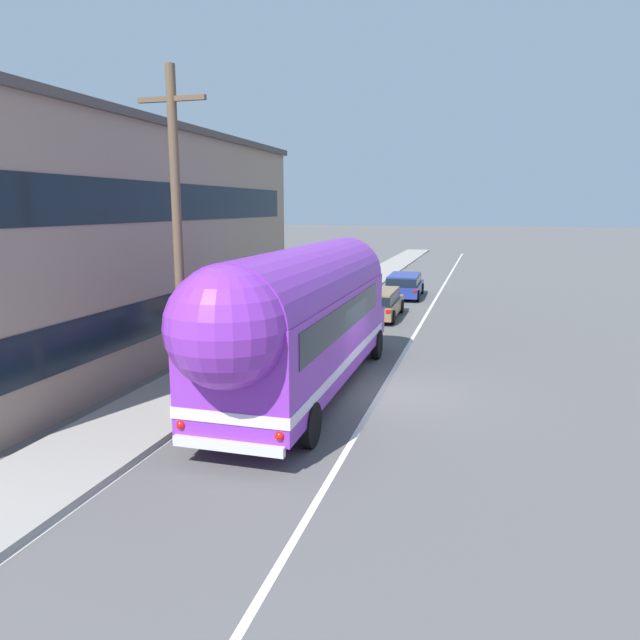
{
  "coord_description": "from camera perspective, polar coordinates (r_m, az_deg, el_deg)",
  "views": [
    {
      "loc": [
        2.69,
        -15.76,
        5.15
      ],
      "look_at": [
        -2.17,
        1.33,
        1.72
      ],
      "focal_mm": 32.95,
      "sensor_mm": 36.0,
      "label": 1
    }
  ],
  "objects": [
    {
      "name": "sidewalk_slab",
      "position": [
        27.43,
        -1.2,
        0.27
      ],
      "size": [
        2.53,
        90.0,
        0.15
      ],
      "primitive_type": "cube",
      "color": "gray",
      "rests_on": "ground"
    },
    {
      "name": "ground_plane",
      "position": [
        16.8,
        5.94,
        -6.98
      ],
      "size": [
        300.0,
        300.0,
        0.0
      ],
      "primitive_type": "plane",
      "color": "#565454"
    },
    {
      "name": "painted_bus",
      "position": [
        15.52,
        -1.94,
        0.36
      ],
      "size": [
        2.61,
        12.43,
        4.12
      ],
      "color": "purple",
      "rests_on": "ground"
    },
    {
      "name": "lane_markings",
      "position": [
        28.59,
        6.52,
        0.5
      ],
      "size": [
        4.1,
        80.0,
        0.01
      ],
      "color": "silver",
      "rests_on": "ground"
    },
    {
      "name": "roadside_building",
      "position": [
        23.82,
        -24.55,
        7.01
      ],
      "size": [
        11.48,
        19.81,
        7.84
      ],
      "color": "gray",
      "rests_on": "ground"
    },
    {
      "name": "utility_pole",
      "position": [
        15.3,
        -13.66,
        7.92
      ],
      "size": [
        1.8,
        0.24,
        8.5
      ],
      "color": "brown",
      "rests_on": "ground"
    },
    {
      "name": "car_second",
      "position": [
        34.11,
        8.2,
        3.49
      ],
      "size": [
        2.05,
        4.57,
        1.37
      ],
      "color": "navy",
      "rests_on": "ground"
    },
    {
      "name": "car_lead",
      "position": [
        27.55,
        5.68,
        1.79
      ],
      "size": [
        1.96,
        4.48,
        1.37
      ],
      "color": "olive",
      "rests_on": "ground"
    }
  ]
}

